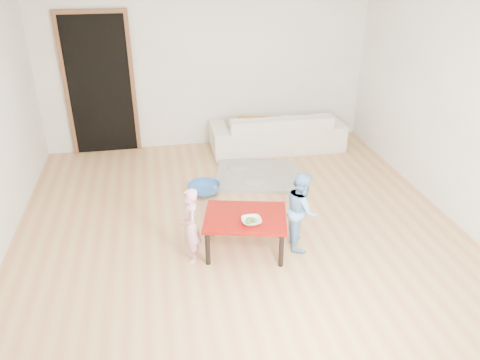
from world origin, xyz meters
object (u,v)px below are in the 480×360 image
object	(u,v)px
bowl	(251,221)
child_blue	(301,210)
sofa	(277,131)
red_table	(245,233)
basin	(204,189)
child_pink	(190,226)

from	to	relation	value
bowl	child_blue	size ratio (longest dim) A/B	0.23
sofa	red_table	xyz separation A→B (m)	(-1.03, -2.61, -0.09)
bowl	child_blue	bearing A→B (deg)	14.24
red_table	child_blue	distance (m)	0.64
child_blue	basin	xyz separation A→B (m)	(-0.87, 1.33, -0.36)
sofa	bowl	distance (m)	2.94
sofa	bowl	xyz separation A→B (m)	(-0.99, -2.76, 0.14)
sofa	child_pink	world-z (taller)	child_pink
child_pink	bowl	bearing A→B (deg)	76.31
red_table	basin	world-z (taller)	red_table
red_table	bowl	size ratio (longest dim) A/B	4.17
basin	red_table	bearing A→B (deg)	-78.35
sofa	child_blue	xyz separation A→B (m)	(-0.43, -2.62, 0.13)
sofa	child_pink	size ratio (longest dim) A/B	2.54
sofa	red_table	world-z (taller)	sofa
bowl	child_blue	distance (m)	0.58
sofa	bowl	world-z (taller)	sofa
child_blue	red_table	bearing A→B (deg)	98.81
basin	sofa	bearing A→B (deg)	44.57
red_table	basin	distance (m)	1.36
bowl	child_pink	xyz separation A→B (m)	(-0.60, 0.09, -0.04)
bowl	child_pink	size ratio (longest dim) A/B	0.25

